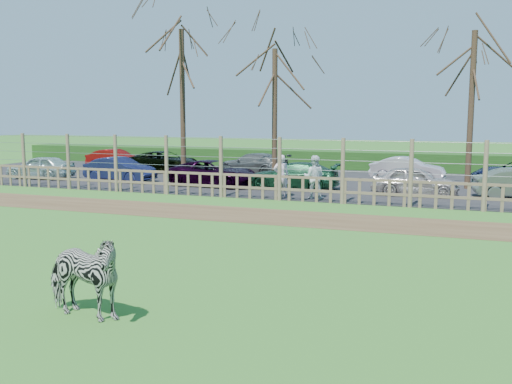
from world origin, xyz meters
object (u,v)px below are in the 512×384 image
(zebra, at_px, (82,276))
(car_9, at_px, (252,164))
(car_7, at_px, (116,159))
(car_0, at_px, (40,167))
(car_3, at_px, (293,176))
(tree_mid, at_px, (275,83))
(car_8, at_px, (164,162))
(visitor_b, at_px, (314,177))
(car_11, at_px, (407,169))
(car_1, at_px, (120,169))
(tree_left, at_px, (182,68))
(car_4, at_px, (415,181))
(tree_right, at_px, (473,71))
(visitor_a, at_px, (281,176))
(car_2, at_px, (214,173))

(zebra, distance_m, car_9, 22.26)
(zebra, xyz_separation_m, car_7, (-13.90, 21.93, -0.09))
(car_0, relative_size, car_3, 0.85)
(tree_mid, relative_size, car_8, 1.58)
(visitor_b, bearing_deg, car_11, -119.58)
(visitor_b, relative_size, car_11, 0.47)
(car_1, bearing_deg, car_8, 5.76)
(tree_left, height_order, car_4, tree_left)
(tree_left, xyz_separation_m, car_9, (2.36, 3.60, -4.98))
(tree_left, bearing_deg, zebra, -67.94)
(car_11, bearing_deg, tree_right, -120.32)
(tree_mid, relative_size, car_7, 1.87)
(tree_mid, height_order, tree_right, tree_right)
(visitor_a, bearing_deg, car_11, -140.01)
(car_0, height_order, car_8, same)
(tree_left, height_order, car_3, tree_left)
(zebra, relative_size, car_11, 0.48)
(car_0, bearing_deg, car_11, 101.40)
(car_2, relative_size, car_7, 1.19)
(car_0, relative_size, car_8, 0.82)
(tree_mid, bearing_deg, car_4, -19.89)
(car_3, bearing_deg, car_4, 84.50)
(car_0, distance_m, car_11, 18.82)
(tree_right, distance_m, car_8, 17.14)
(car_2, distance_m, car_7, 10.38)
(tree_mid, xyz_separation_m, visitor_b, (3.22, -4.83, -3.96))
(visitor_b, relative_size, car_7, 0.47)
(visitor_a, height_order, car_9, visitor_a)
(car_0, relative_size, car_9, 0.85)
(visitor_a, relative_size, car_0, 0.49)
(visitor_a, height_order, car_7, visitor_a)
(car_1, xyz_separation_m, car_4, (14.23, -0.03, 0.00))
(car_8, bearing_deg, visitor_b, -120.27)
(visitor_b, height_order, car_8, visitor_b)
(visitor_a, height_order, car_1, visitor_a)
(car_0, relative_size, car_4, 1.00)
(car_1, bearing_deg, tree_right, -75.28)
(car_9, bearing_deg, car_1, -38.30)
(visitor_b, bearing_deg, car_4, -155.58)
(car_9, bearing_deg, tree_left, -26.07)
(car_7, xyz_separation_m, car_11, (17.24, -0.32, 0.00))
(visitor_b, relative_size, car_0, 0.49)
(car_4, height_order, car_7, same)
(tree_right, bearing_deg, car_3, -159.16)
(tree_mid, bearing_deg, car_2, -130.84)
(car_0, bearing_deg, car_2, 86.79)
(car_3, bearing_deg, car_0, -91.06)
(car_2, bearing_deg, visitor_a, -114.06)
(zebra, bearing_deg, car_9, 19.70)
(car_7, bearing_deg, visitor_a, -118.27)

